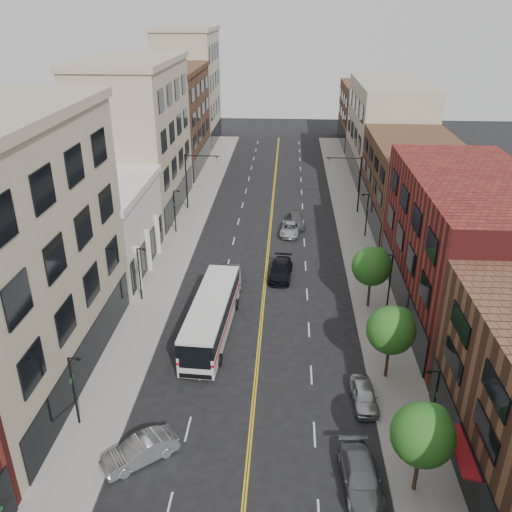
% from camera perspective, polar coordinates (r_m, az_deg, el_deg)
% --- Properties ---
extents(sidewalk_left, '(4.00, 110.00, 0.15)m').
position_cam_1_polar(sidewalk_left, '(59.66, -8.39, 0.64)').
color(sidewalk_left, gray).
rests_on(sidewalk_left, ground).
extents(sidewalk_right, '(4.00, 110.00, 0.15)m').
position_cam_1_polar(sidewalk_right, '(59.02, 11.00, 0.16)').
color(sidewalk_right, gray).
rests_on(sidewalk_right, ground).
extents(bldg_l_white, '(10.00, 14.00, 8.00)m').
position_cam_1_polar(bldg_l_white, '(56.47, -16.40, 2.75)').
color(bldg_l_white, silver).
rests_on(bldg_l_white, ground).
extents(bldg_l_far_a, '(10.00, 20.00, 18.00)m').
position_cam_1_polar(bldg_l_far_a, '(70.48, -12.48, 11.82)').
color(bldg_l_far_a, tan).
rests_on(bldg_l_far_a, ground).
extents(bldg_l_far_b, '(10.00, 20.00, 15.00)m').
position_cam_1_polar(bldg_l_far_b, '(89.79, -9.06, 13.88)').
color(bldg_l_far_b, brown).
rests_on(bldg_l_far_b, ground).
extents(bldg_l_far_c, '(10.00, 16.00, 20.00)m').
position_cam_1_polar(bldg_l_far_c, '(106.80, -7.12, 17.11)').
color(bldg_l_far_c, tan).
rests_on(bldg_l_far_c, ground).
extents(bldg_r_mid, '(10.00, 22.00, 12.00)m').
position_cam_1_polar(bldg_r_mid, '(48.42, 21.31, 0.83)').
color(bldg_r_mid, maroon).
rests_on(bldg_r_mid, ground).
extents(bldg_r_far_a, '(10.00, 20.00, 10.00)m').
position_cam_1_polar(bldg_r_far_a, '(67.76, 16.29, 7.36)').
color(bldg_r_far_a, brown).
rests_on(bldg_r_far_a, ground).
extents(bldg_r_far_b, '(10.00, 22.00, 14.00)m').
position_cam_1_polar(bldg_r_far_b, '(87.23, 13.67, 12.84)').
color(bldg_r_far_b, tan).
rests_on(bldg_r_far_b, ground).
extents(bldg_r_far_c, '(10.00, 18.00, 11.00)m').
position_cam_1_polar(bldg_r_far_c, '(106.91, 11.86, 14.35)').
color(bldg_r_far_c, brown).
rests_on(bldg_r_far_c, ground).
extents(tree_r_1, '(3.40, 3.40, 5.59)m').
position_cam_1_polar(tree_r_1, '(31.04, 17.30, -17.32)').
color(tree_r_1, black).
rests_on(tree_r_1, sidewalk_right).
extents(tree_r_2, '(3.40, 3.40, 5.59)m').
position_cam_1_polar(tree_r_2, '(38.82, 14.14, -7.41)').
color(tree_r_2, black).
rests_on(tree_r_2, sidewalk_right).
extents(tree_r_3, '(3.40, 3.40, 5.59)m').
position_cam_1_polar(tree_r_3, '(47.44, 12.17, -0.94)').
color(tree_r_3, black).
rests_on(tree_r_3, sidewalk_right).
extents(lamp_l_1, '(0.81, 0.55, 5.05)m').
position_cam_1_polar(lamp_l_1, '(36.19, -18.62, -12.95)').
color(lamp_l_1, black).
rests_on(lamp_l_1, sidewalk_left).
extents(lamp_l_2, '(0.81, 0.55, 5.05)m').
position_cam_1_polar(lamp_l_2, '(49.01, -12.14, -1.57)').
color(lamp_l_2, black).
rests_on(lamp_l_2, sidewalk_left).
extents(lamp_l_3, '(0.81, 0.55, 5.05)m').
position_cam_1_polar(lamp_l_3, '(63.29, -8.53, 4.93)').
color(lamp_l_3, black).
rests_on(lamp_l_3, sidewalk_left).
extents(lamp_r_1, '(0.81, 0.55, 5.05)m').
position_cam_1_polar(lamp_r_1, '(35.03, 18.20, -14.32)').
color(lamp_r_1, black).
rests_on(lamp_r_1, sidewalk_right).
extents(lamp_r_2, '(0.81, 0.55, 5.05)m').
position_cam_1_polar(lamp_r_2, '(48.16, 13.90, -2.25)').
color(lamp_r_2, black).
rests_on(lamp_r_2, sidewalk_right).
extents(lamp_r_3, '(0.81, 0.55, 5.05)m').
position_cam_1_polar(lamp_r_3, '(62.63, 11.56, 4.47)').
color(lamp_r_3, black).
rests_on(lamp_r_3, sidewalk_right).
extents(signal_mast_left, '(4.49, 0.18, 7.20)m').
position_cam_1_polar(signal_mast_left, '(70.09, -6.79, 8.47)').
color(signal_mast_left, black).
rests_on(signal_mast_left, sidewalk_left).
extents(signal_mast_right, '(4.49, 0.18, 7.20)m').
position_cam_1_polar(signal_mast_right, '(69.54, 10.30, 8.10)').
color(signal_mast_right, black).
rests_on(signal_mast_right, sidewalk_right).
extents(city_bus, '(3.53, 12.56, 3.20)m').
position_cam_1_polar(city_bus, '(43.78, -4.71, -6.14)').
color(city_bus, silver).
rests_on(city_bus, ground).
extents(car_angle_b, '(4.49, 4.05, 1.49)m').
position_cam_1_polar(car_angle_b, '(34.33, -12.12, -19.40)').
color(car_angle_b, '#B4B8BC').
rests_on(car_angle_b, ground).
extents(car_parked_mid, '(2.46, 5.20, 1.47)m').
position_cam_1_polar(car_parked_mid, '(32.83, 10.93, -21.87)').
color(car_parked_mid, '#55555A').
rests_on(car_parked_mid, ground).
extents(car_parked_far, '(1.80, 4.04, 1.35)m').
position_cam_1_polar(car_parked_far, '(38.10, 11.31, -14.18)').
color(car_parked_far, '#B4B7BC').
rests_on(car_parked_far, ground).
extents(car_lane_behind, '(2.25, 4.94, 1.57)m').
position_cam_1_polar(car_lane_behind, '(52.10, -2.57, -2.00)').
color(car_lane_behind, '#525257').
rests_on(car_lane_behind, ground).
extents(car_lane_a, '(2.49, 5.29, 1.49)m').
position_cam_1_polar(car_lane_a, '(53.11, 2.64, -1.50)').
color(car_lane_a, black).
rests_on(car_lane_a, ground).
extents(car_lane_b, '(2.52, 4.84, 1.30)m').
position_cam_1_polar(car_lane_b, '(63.21, 3.61, 2.88)').
color(car_lane_b, '#B3B6BB').
rests_on(car_lane_b, ground).
extents(car_lane_c, '(2.26, 4.73, 1.56)m').
position_cam_1_polar(car_lane_c, '(65.51, 4.22, 3.80)').
color(car_lane_c, '#4C4B50').
rests_on(car_lane_c, ground).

